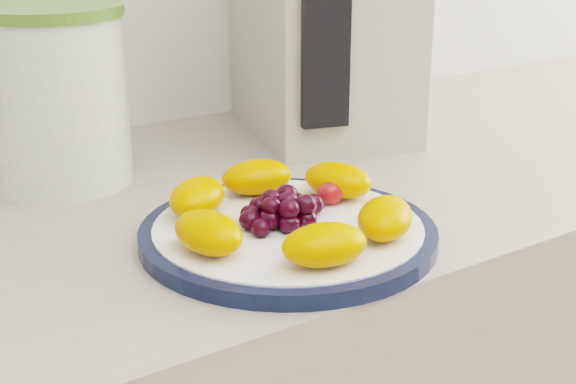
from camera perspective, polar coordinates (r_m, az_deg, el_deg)
plate_rim at (r=0.76m, az=0.00°, el=-3.00°), size 0.28×0.28×0.01m
plate_face at (r=0.76m, az=0.00°, el=-2.93°), size 0.26×0.26×0.02m
canister at (r=0.93m, az=-16.15°, el=6.19°), size 0.17×0.17×0.19m
canister_lid at (r=0.92m, az=-16.76°, el=12.28°), size 0.17×0.17×0.01m
appliance_body at (r=1.10m, az=2.50°, el=12.77°), size 0.26×0.31×0.33m
appliance_panel at (r=0.95m, az=2.70°, el=11.93°), size 0.06×0.03×0.25m
fruit_plate at (r=0.76m, az=-0.12°, el=-1.00°), size 0.24×0.24×0.04m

